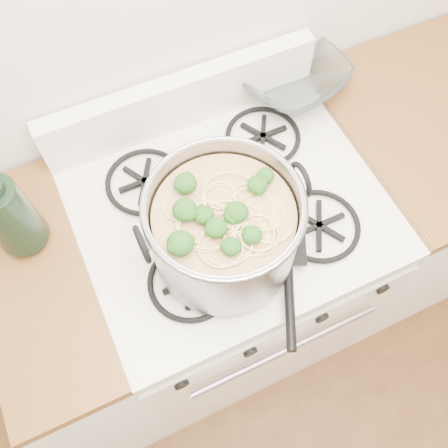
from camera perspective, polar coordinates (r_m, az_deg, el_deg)
gas_range at (r=1.67m, az=0.56°, el=-5.91°), size 0.76×0.66×0.92m
counter_left at (r=1.65m, az=-15.98°, el=-12.19°), size 0.25×0.65×0.92m
counter_right at (r=2.00m, az=24.03°, el=4.91°), size 1.00×0.65×0.92m
stock_pot at (r=1.08m, az=0.00°, el=-0.60°), size 0.37×0.34×0.23m
spatula at (r=1.18m, az=7.21°, el=-2.11°), size 0.40×0.41×0.02m
glass_bowl at (r=1.47m, az=7.47°, el=15.94°), size 0.15×0.15×0.03m
bottle at (r=1.16m, az=-23.86°, el=1.67°), size 0.12×0.12×0.30m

